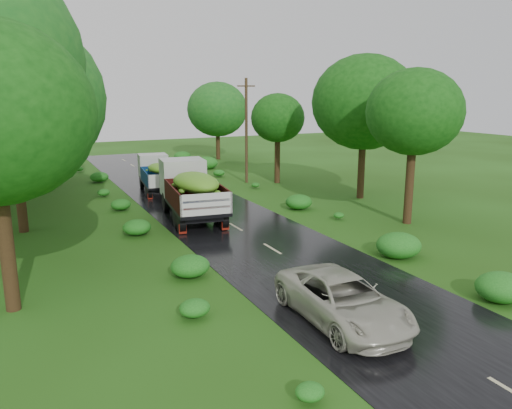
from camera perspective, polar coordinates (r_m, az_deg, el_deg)
ground at (r=15.82m, az=15.87°, el=-12.99°), size 120.00×120.00×0.00m
road at (r=19.48m, az=6.03°, el=-7.51°), size 6.50×80.00×0.02m
road_lines at (r=20.28m, az=4.54°, el=-6.61°), size 0.12×69.60×0.00m
truck_near at (r=27.19m, az=-7.54°, el=1.92°), size 3.31×7.26×2.94m
truck_far at (r=34.82m, az=-11.28°, el=3.64°), size 2.62×5.86×2.38m
car at (r=15.28m, az=9.84°, el=-10.64°), size 2.46×5.09×1.40m
utility_pole at (r=37.30m, az=-1.11°, el=8.53°), size 1.35×0.24×7.70m
trees_right at (r=36.78m, az=4.90°, el=10.69°), size 5.47×31.12×7.72m
shrubs at (r=27.09m, az=-4.03°, el=-0.88°), size 11.90×44.00×0.70m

